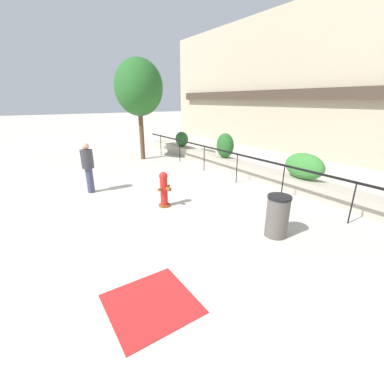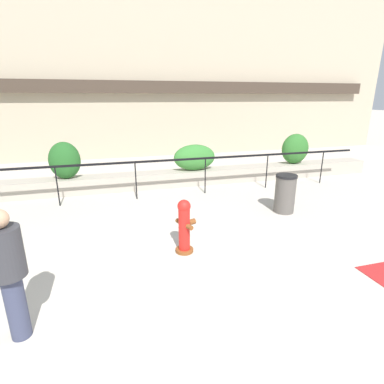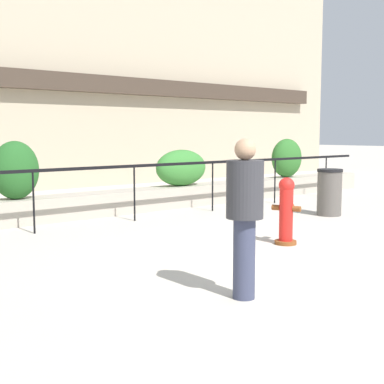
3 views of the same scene
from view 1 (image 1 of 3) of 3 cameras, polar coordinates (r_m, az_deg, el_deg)
name	(u,v)px [view 1 (image 1 of 3)]	position (r m, az deg, el deg)	size (l,w,h in m)	color
ground_plane	(113,210)	(7.94, -17.20, -3.87)	(120.00, 120.00, 0.00)	beige
building_facade	(349,80)	(15.60, 31.50, 20.48)	(30.00, 1.36, 8.00)	tan
planter_wall_low	(256,172)	(10.97, 14.05, 4.31)	(18.00, 0.70, 0.50)	#ADA393
fence_railing_segment	(238,157)	(10.02, 10.08, 7.68)	(15.00, 0.05, 1.15)	black
hedge_bush_0	(182,139)	(15.32, -2.28, 11.68)	(0.94, 0.66, 0.83)	#235B23
hedge_bush_1	(225,146)	(12.20, 7.36, 10.19)	(0.93, 0.70, 1.13)	#235B23
hedge_bush_2	(304,166)	(9.56, 23.68, 5.27)	(1.45, 0.70, 0.88)	#387F33
fire_hydrant	(164,189)	(7.71, -6.25, 0.65)	(0.48, 0.47, 1.08)	brown
street_tree	(139,88)	(14.23, -11.78, 21.72)	(2.65, 2.38, 5.05)	brown
pedestrian	(88,165)	(9.45, -22.13, 5.61)	(0.49, 0.49, 1.73)	#383D56
tactile_warning_pad	(151,304)	(4.50, -9.01, -23.30)	(1.31, 1.31, 0.01)	#B22323
trash_bin	(277,216)	(6.34, 18.45, -5.08)	(0.55, 0.55, 1.01)	#56514C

